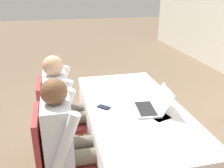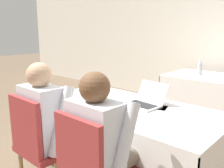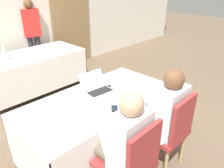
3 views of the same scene
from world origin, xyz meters
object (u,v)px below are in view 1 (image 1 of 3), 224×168
object	(u,v)px
cell_phone	(104,107)
person_checkered_shirt	(64,103)
laptop	(151,106)
chair_near_right	(57,156)
person_white_shirt	(68,138)
chair_near_left	(55,118)

from	to	relation	value
cell_phone	person_checkered_shirt	distance (m)	0.46
laptop	chair_near_right	bearing A→B (deg)	-70.97
laptop	person_white_shirt	world-z (taller)	person_white_shirt
laptop	chair_near_right	size ratio (longest dim) A/B	0.39
chair_near_left	person_white_shirt	size ratio (longest dim) A/B	0.78
laptop	person_white_shirt	size ratio (longest dim) A/B	0.30
person_checkered_shirt	person_white_shirt	distance (m)	0.63
laptop	person_checkered_shirt	world-z (taller)	person_checkered_shirt
laptop	cell_phone	xyz separation A→B (m)	(-0.15, -0.41, -0.04)
cell_phone	chair_near_left	bearing A→B (deg)	-76.07
laptop	cell_phone	size ratio (longest dim) A/B	2.74
chair_near_left	person_checkered_shirt	bearing A→B (deg)	-90.00
laptop	cell_phone	distance (m)	0.44
chair_near_right	person_white_shirt	bearing A→B (deg)	-90.00
laptop	person_white_shirt	xyz separation A→B (m)	(0.21, -0.77, -0.09)
chair_near_left	chair_near_right	world-z (taller)	same
chair_near_right	person_checkered_shirt	size ratio (longest dim) A/B	0.78
cell_phone	person_white_shirt	distance (m)	0.50
chair_near_left	cell_phone	bearing A→B (deg)	-121.03
chair_near_right	person_white_shirt	xyz separation A→B (m)	(-0.00, 0.10, 0.16)
cell_phone	chair_near_left	size ratio (longest dim) A/B	0.14
person_white_shirt	cell_phone	bearing A→B (deg)	-45.48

